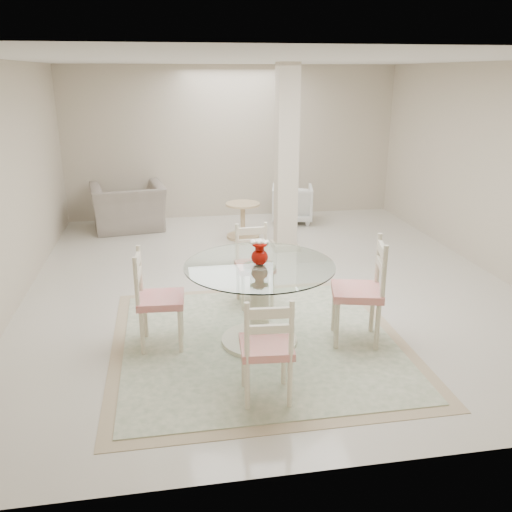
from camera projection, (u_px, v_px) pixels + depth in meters
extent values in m
plane|color=beige|center=(269.00, 282.00, 6.98)|extent=(7.00, 7.00, 0.00)
cube|color=beige|center=(233.00, 143.00, 9.82)|extent=(6.00, 0.02, 2.70)
cube|color=beige|center=(381.00, 283.00, 3.28)|extent=(6.00, 0.02, 2.70)
cube|color=beige|center=(8.00, 186.00, 6.07)|extent=(0.02, 7.00, 2.70)
cube|color=beige|center=(496.00, 171.00, 7.03)|extent=(0.02, 7.00, 2.70)
cube|color=white|center=(271.00, 59.00, 6.12)|extent=(6.00, 7.00, 0.02)
cube|color=beige|center=(286.00, 160.00, 7.84)|extent=(0.30, 0.30, 2.70)
cube|color=tan|center=(259.00, 343.00, 5.40)|extent=(2.89, 2.89, 0.01)
cube|color=beige|center=(259.00, 342.00, 5.40)|extent=(2.65, 2.65, 0.01)
cylinder|color=beige|center=(259.00, 340.00, 5.39)|extent=(0.75, 0.75, 0.06)
cylinder|color=beige|center=(259.00, 303.00, 5.26)|extent=(0.19, 0.19, 0.77)
cylinder|color=beige|center=(260.00, 268.00, 5.15)|extent=(0.31, 0.31, 0.03)
cylinder|color=white|center=(260.00, 265.00, 5.14)|extent=(1.44, 1.44, 0.01)
ellipsoid|color=#A60D05|center=(260.00, 257.00, 5.11)|extent=(0.16, 0.16, 0.15)
cylinder|color=#A60D05|center=(260.00, 247.00, 5.08)|extent=(0.09, 0.09, 0.05)
cylinder|color=#A60D05|center=(260.00, 244.00, 5.07)|extent=(0.14, 0.14, 0.02)
ellipsoid|color=white|center=(260.00, 242.00, 5.06)|extent=(0.09, 0.09, 0.04)
ellipsoid|color=white|center=(264.00, 243.00, 5.09)|extent=(0.09, 0.09, 0.04)
ellipsoid|color=white|center=(254.00, 242.00, 5.08)|extent=(0.09, 0.09, 0.04)
cylinder|color=beige|center=(334.00, 310.00, 5.56)|extent=(0.05, 0.05, 0.49)
cylinder|color=beige|center=(337.00, 326.00, 5.20)|extent=(0.05, 0.05, 0.49)
cylinder|color=beige|center=(372.00, 311.00, 5.54)|extent=(0.05, 0.05, 0.49)
cylinder|color=beige|center=(377.00, 328.00, 5.17)|extent=(0.05, 0.05, 0.49)
cube|color=red|center=(357.00, 292.00, 5.28)|extent=(0.57, 0.57, 0.08)
cube|color=beige|center=(382.00, 258.00, 5.15)|extent=(0.15, 0.43, 0.58)
cylinder|color=beige|center=(243.00, 294.00, 6.04)|extent=(0.04, 0.04, 0.43)
cylinder|color=beige|center=(272.00, 292.00, 6.11)|extent=(0.04, 0.04, 0.43)
cylinder|color=beige|center=(238.00, 283.00, 6.35)|extent=(0.04, 0.04, 0.43)
cylinder|color=beige|center=(266.00, 281.00, 6.42)|extent=(0.04, 0.04, 0.43)
cube|color=red|center=(255.00, 267.00, 6.15)|extent=(0.42, 0.42, 0.07)
cube|color=beige|center=(251.00, 236.00, 6.23)|extent=(0.37, 0.05, 0.50)
cylinder|color=#F6EACA|center=(180.00, 332.00, 5.13)|extent=(0.04, 0.04, 0.45)
cylinder|color=#F6EACA|center=(181.00, 316.00, 5.47)|extent=(0.04, 0.04, 0.45)
cylinder|color=#F6EACA|center=(142.00, 334.00, 5.10)|extent=(0.04, 0.04, 0.45)
cylinder|color=#F6EACA|center=(145.00, 317.00, 5.43)|extent=(0.04, 0.04, 0.45)
cube|color=red|center=(161.00, 300.00, 5.20)|extent=(0.46, 0.46, 0.07)
cube|color=#F6EACA|center=(138.00, 268.00, 5.07)|extent=(0.07, 0.40, 0.53)
cylinder|color=#F7ECCB|center=(284.00, 362.00, 4.61)|extent=(0.04, 0.04, 0.43)
cylinder|color=#F7ECCB|center=(244.00, 364.00, 4.58)|extent=(0.04, 0.04, 0.43)
cylinder|color=#F7ECCB|center=(290.00, 384.00, 4.29)|extent=(0.04, 0.04, 0.43)
cylinder|color=#F7ECCB|center=(247.00, 386.00, 4.26)|extent=(0.04, 0.04, 0.43)
cube|color=red|center=(266.00, 347.00, 4.35)|extent=(0.44, 0.44, 0.07)
cube|color=#F7ECCB|center=(269.00, 321.00, 4.07)|extent=(0.38, 0.07, 0.51)
imported|color=gray|center=(128.00, 207.00, 9.20)|extent=(1.34, 1.21, 0.77)
imported|color=white|center=(292.00, 203.00, 9.71)|extent=(0.84, 0.86, 0.66)
cylinder|color=tan|center=(243.00, 236.00, 8.85)|extent=(0.53, 0.53, 0.04)
cylinder|color=tan|center=(243.00, 220.00, 8.77)|extent=(0.08, 0.08, 0.51)
cylinder|color=tan|center=(243.00, 204.00, 8.68)|extent=(0.55, 0.55, 0.03)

